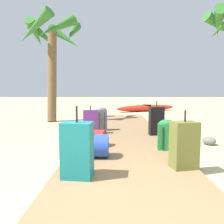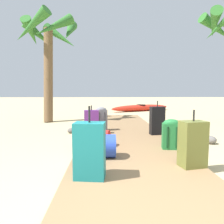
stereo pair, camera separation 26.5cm
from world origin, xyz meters
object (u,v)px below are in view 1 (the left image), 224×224
duffel_bag_red (90,137)px  backpack_grey (101,118)px  suitcase_black (156,121)px  backpack_green (167,134)px  suitcase_teal (77,150)px  suitcase_olive (184,145)px  duffel_bag_blue (89,146)px  suitcase_purple (91,122)px  kayak (146,108)px  palm_tree_far_left (53,43)px

duffel_bag_red → backpack_grey: backpack_grey is taller
suitcase_black → backpack_green: bearing=-92.4°
suitcase_teal → suitcase_olive: bearing=13.8°
duffel_bag_red → backpack_green: bearing=-11.7°
backpack_green → backpack_grey: bearing=125.1°
suitcase_black → suitcase_olive: (-0.04, -2.13, -0.01)m
backpack_green → suitcase_black: size_ratio=0.67×
duffel_bag_blue → duffel_bag_red: 0.73m
suitcase_teal → suitcase_purple: 2.58m
suitcase_black → suitcase_olive: 2.13m
backpack_grey → kayak: 6.31m
duffel_bag_red → kayak: 7.79m
suitcase_olive → suitcase_black: bearing=88.9°
suitcase_black → kayak: bearing=83.7°
suitcase_olive → duffel_bag_blue: bearing=161.2°
palm_tree_far_left → suitcase_black: bearing=-41.4°
duffel_bag_blue → duffel_bag_red: (-0.07, 0.72, -0.03)m
backpack_green → suitcase_teal: (-1.35, -1.22, 0.05)m
backpack_green → palm_tree_far_left: (-3.10, 4.01, 2.43)m
backpack_green → palm_tree_far_left: palm_tree_far_left is taller
suitcase_olive → palm_tree_far_left: bearing=122.4°
suitcase_teal → backpack_grey: bearing=88.4°
suitcase_black → duffel_bag_blue: size_ratio=1.32×
duffel_bag_blue → suitcase_black: bearing=51.1°
suitcase_purple → suitcase_olive: (1.50, -2.24, 0.03)m
suitcase_black → duffel_bag_red: 1.72m
duffel_bag_blue → suitcase_purple: (-0.18, 1.79, 0.11)m
suitcase_purple → kayak: suitcase_purple is taller
duffel_bag_blue → palm_tree_far_left: size_ratio=0.16×
backpack_grey → suitcase_purple: size_ratio=0.89×
backpack_green → duffel_bag_blue: backpack_green is taller
suitcase_teal → duffel_bag_blue: size_ratio=1.42×
suitcase_black → backpack_grey: suitcase_black is taller
backpack_green → suitcase_olive: (0.01, -0.89, 0.03)m
suitcase_teal → duffel_bag_red: 1.52m
suitcase_teal → kayak: (2.12, 8.99, -0.24)m
duffel_bag_blue → kayak: size_ratio=0.17×
backpack_green → suitcase_teal: size_ratio=0.62×
duffel_bag_blue → palm_tree_far_left: (-1.80, 4.46, 2.52)m
suitcase_purple → backpack_grey: bearing=63.3°
duffel_bag_blue → suitcase_olive: size_ratio=0.77×
duffel_bag_blue → backpack_grey: (0.04, 2.24, 0.14)m
kayak → suitcase_purple: bearing=-109.4°
duffel_bag_red → suitcase_purple: size_ratio=0.93×
suitcase_teal → duffel_bag_blue: suitcase_teal is taller
suitcase_teal → kayak: size_ratio=0.24×
backpack_green → suitcase_black: suitcase_black is taller
backpack_green → duffel_bag_red: bearing=168.3°
suitcase_purple → kayak: (2.26, 6.42, -0.19)m
suitcase_purple → palm_tree_far_left: (-1.62, 2.66, 2.42)m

